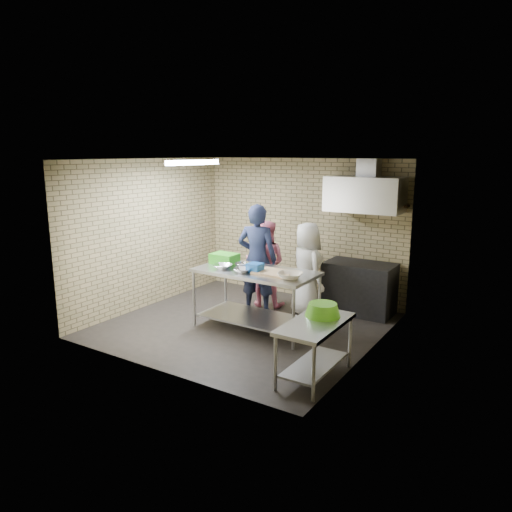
# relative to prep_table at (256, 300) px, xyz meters

# --- Properties ---
(floor) EXTENTS (4.20, 4.20, 0.00)m
(floor) POSITION_rel_prep_table_xyz_m (-0.23, 0.01, -0.48)
(floor) COLOR black
(floor) RESTS_ON ground
(ceiling) EXTENTS (4.20, 4.20, 0.00)m
(ceiling) POSITION_rel_prep_table_xyz_m (-0.23, 0.01, 2.22)
(ceiling) COLOR black
(ceiling) RESTS_ON ground
(back_wall) EXTENTS (4.20, 0.06, 2.70)m
(back_wall) POSITION_rel_prep_table_xyz_m (-0.23, 2.01, 0.87)
(back_wall) COLOR #90845A
(back_wall) RESTS_ON ground
(front_wall) EXTENTS (4.20, 0.06, 2.70)m
(front_wall) POSITION_rel_prep_table_xyz_m (-0.23, -1.99, 0.87)
(front_wall) COLOR #90845A
(front_wall) RESTS_ON ground
(left_wall) EXTENTS (0.06, 4.00, 2.70)m
(left_wall) POSITION_rel_prep_table_xyz_m (-2.33, 0.01, 0.87)
(left_wall) COLOR #90845A
(left_wall) RESTS_ON ground
(right_wall) EXTENTS (0.06, 4.00, 2.70)m
(right_wall) POSITION_rel_prep_table_xyz_m (1.87, 0.01, 0.87)
(right_wall) COLOR #90845A
(right_wall) RESTS_ON ground
(prep_table) EXTENTS (1.94, 0.97, 0.97)m
(prep_table) POSITION_rel_prep_table_xyz_m (0.00, 0.00, 0.00)
(prep_table) COLOR silver
(prep_table) RESTS_ON floor
(side_counter) EXTENTS (0.60, 1.20, 0.75)m
(side_counter) POSITION_rel_prep_table_xyz_m (1.57, -1.09, -0.11)
(side_counter) COLOR silver
(side_counter) RESTS_ON floor
(stove) EXTENTS (1.20, 0.70, 0.90)m
(stove) POSITION_rel_prep_table_xyz_m (1.12, 1.66, -0.03)
(stove) COLOR black
(stove) RESTS_ON floor
(range_hood) EXTENTS (1.30, 0.60, 0.60)m
(range_hood) POSITION_rel_prep_table_xyz_m (1.12, 1.71, 1.62)
(range_hood) COLOR silver
(range_hood) RESTS_ON back_wall
(hood_duct) EXTENTS (0.35, 0.30, 0.30)m
(hood_duct) POSITION_rel_prep_table_xyz_m (1.12, 1.86, 2.07)
(hood_duct) COLOR #A5A8AD
(hood_duct) RESTS_ON back_wall
(wall_shelf) EXTENTS (0.80, 0.20, 0.04)m
(wall_shelf) POSITION_rel_prep_table_xyz_m (1.42, 1.90, 1.44)
(wall_shelf) COLOR #3F2B19
(wall_shelf) RESTS_ON back_wall
(fluorescent_fixture) EXTENTS (0.10, 1.25, 0.08)m
(fluorescent_fixture) POSITION_rel_prep_table_xyz_m (-1.23, 0.01, 2.16)
(fluorescent_fixture) COLOR white
(fluorescent_fixture) RESTS_ON ceiling
(green_crate) EXTENTS (0.43, 0.32, 0.17)m
(green_crate) POSITION_rel_prep_table_xyz_m (-0.70, 0.12, 0.57)
(green_crate) COLOR green
(green_crate) RESTS_ON prep_table
(blue_tub) EXTENTS (0.22, 0.22, 0.14)m
(blue_tub) POSITION_rel_prep_table_xyz_m (0.05, -0.10, 0.55)
(blue_tub) COLOR blue
(blue_tub) RESTS_ON prep_table
(cutting_board) EXTENTS (0.59, 0.45, 0.03)m
(cutting_board) POSITION_rel_prep_table_xyz_m (0.35, -0.02, 0.50)
(cutting_board) COLOR tan
(cutting_board) RESTS_ON prep_table
(mixing_bowl_a) EXTENTS (0.37, 0.37, 0.07)m
(mixing_bowl_a) POSITION_rel_prep_table_xyz_m (-0.50, -0.20, 0.52)
(mixing_bowl_a) COLOR silver
(mixing_bowl_a) RESTS_ON prep_table
(mixing_bowl_b) EXTENTS (0.29, 0.29, 0.07)m
(mixing_bowl_b) POSITION_rel_prep_table_xyz_m (-0.30, 0.05, 0.52)
(mixing_bowl_b) COLOR #B6B9BD
(mixing_bowl_b) RESTS_ON prep_table
(mixing_bowl_c) EXTENTS (0.34, 0.34, 0.07)m
(mixing_bowl_c) POSITION_rel_prep_table_xyz_m (-0.10, -0.22, 0.52)
(mixing_bowl_c) COLOR silver
(mixing_bowl_c) RESTS_ON prep_table
(ceramic_bowl) EXTENTS (0.46, 0.46, 0.09)m
(ceramic_bowl) POSITION_rel_prep_table_xyz_m (0.70, -0.15, 0.53)
(ceramic_bowl) COLOR beige
(ceramic_bowl) RESTS_ON prep_table
(green_basin) EXTENTS (0.46, 0.46, 0.17)m
(green_basin) POSITION_rel_prep_table_xyz_m (1.55, -0.84, 0.35)
(green_basin) COLOR #59C626
(green_basin) RESTS_ON side_counter
(bottle_green) EXTENTS (0.06, 0.06, 0.15)m
(bottle_green) POSITION_rel_prep_table_xyz_m (1.57, 1.90, 1.53)
(bottle_green) COLOR green
(bottle_green) RESTS_ON wall_shelf
(man_navy) EXTENTS (0.80, 0.63, 1.94)m
(man_navy) POSITION_rel_prep_table_xyz_m (-0.43, 0.72, 0.48)
(man_navy) COLOR black
(man_navy) RESTS_ON floor
(woman_pink) EXTENTS (0.89, 0.76, 1.60)m
(woman_pink) POSITION_rel_prep_table_xyz_m (-0.51, 1.12, 0.31)
(woman_pink) COLOR pink
(woman_pink) RESTS_ON floor
(woman_white) EXTENTS (0.95, 0.89, 1.64)m
(woman_white) POSITION_rel_prep_table_xyz_m (0.40, 1.03, 0.33)
(woman_white) COLOR white
(woman_white) RESTS_ON floor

